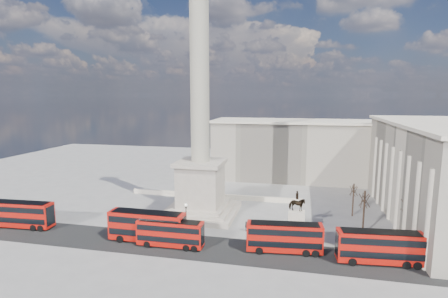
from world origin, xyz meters
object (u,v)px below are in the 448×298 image
Objects in this scene: red_bus_c at (285,237)px; pedestrian_crossing at (246,226)px; red_bus_a at (147,226)px; pedestrian_standing at (369,240)px; pedestrian_walking at (351,246)px; equestrian_statue at (296,218)px; red_bus_d at (380,247)px; red_bus_b at (171,233)px; nelsons_column at (200,150)px; red_bus_e at (21,214)px; victorian_lamp at (186,218)px.

pedestrian_crossing is (-6.94, 6.96, -1.51)m from red_bus_c.
red_bus_a is 6.73× the size of pedestrian_standing.
red_bus_c is 6.09× the size of pedestrian_walking.
red_bus_a is 1.68× the size of equestrian_statue.
pedestrian_crossing is at bearing 154.09° from red_bus_d.
red_bus_d reaches higher than red_bus_b.
nelsons_column is 31.60m from pedestrian_walking.
red_bus_c is 6.17× the size of pedestrian_standing.
pedestrian_walking is at bearing 7.97° from red_bus_c.
red_bus_b is at bearing 124.39° from pedestrian_crossing.
pedestrian_walking is at bearing 6.45° from red_bus_a.
nelsons_column is 4.22× the size of red_bus_e.
red_bus_c is 0.97× the size of red_bus_d.
nelsons_column is 15.62m from victorian_lamp.
equestrian_statue reaches higher than pedestrian_crossing.
equestrian_statue reaches higher than pedestrian_walking.
red_bus_c is 13.23m from red_bus_d.
pedestrian_walking is at bearing 132.67° from red_bus_d.
red_bus_b is 27.60m from pedestrian_walking.
pedestrian_standing is (11.20, -3.18, -1.60)m from equestrian_statue.
victorian_lamp is (30.48, 1.33, 1.12)m from red_bus_e.
equestrian_statue reaches higher than red_bus_c.
red_bus_c is 46.47m from red_bus_e.
equestrian_statue is at bearing 21.25° from victorian_lamp.
equestrian_statue is 4.00× the size of pedestrian_standing.
red_bus_c is (17.47, 1.84, 0.16)m from red_bus_b.
red_bus_c is at bearing -38.99° from nelsons_column.
nelsons_column is 33.40m from pedestrian_standing.
red_bus_e reaches higher than pedestrian_standing.
red_bus_c is at bearing -140.62° from pedestrian_crossing.
red_bus_d is at bearing 71.74° from pedestrian_standing.
red_bus_e is at bearing -170.35° from equestrian_statue.
red_bus_a is at bearing -12.70° from pedestrian_standing.
red_bus_c is (21.79, 0.90, -0.26)m from red_bus_a.
red_bus_e is at bearing 178.44° from red_bus_a.
red_bus_e is 30.53m from victorian_lamp.
pedestrian_walking is at bearing 19.07° from pedestrian_standing.
red_bus_a is 2.03× the size of victorian_lamp.
pedestrian_walking is at bearing -110.96° from pedestrian_crossing.
red_bus_c is at bearing 178.18° from pedestrian_walking.
nelsons_column is 4.37× the size of red_bus_c.
red_bus_c is 6.53× the size of pedestrian_crossing.
nelsons_column is at bearing 135.49° from red_bus_c.
red_bus_e is 6.76× the size of pedestrian_crossing.
red_bus_d is 6.39× the size of pedestrian_standing.
red_bus_a is 4.44m from red_bus_b.
pedestrian_standing is at bearing -15.87° from equestrian_statue.
pedestrian_walking reaches higher than pedestrian_standing.
red_bus_e is (-46.47, 0.02, 0.10)m from red_bus_c.
red_bus_d is at bearing -4.20° from victorian_lamp.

